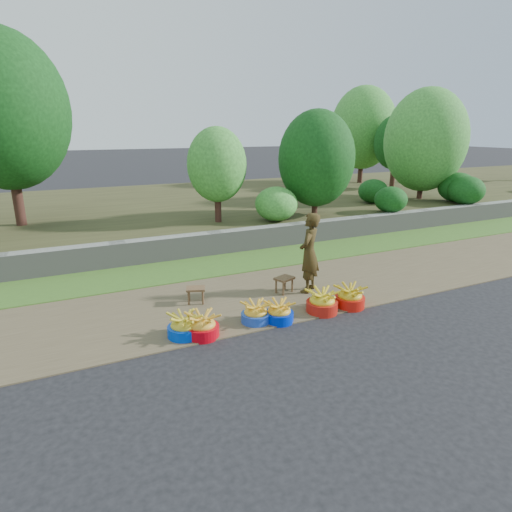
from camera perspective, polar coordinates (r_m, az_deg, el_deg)
name	(u,v)px	position (r m, az deg, el deg)	size (l,w,h in m)	color
ground_plane	(305,322)	(6.80, 6.61, -8.68)	(120.00, 120.00, 0.00)	black
dirt_shoulder	(269,294)	(7.79, 1.77, -5.09)	(80.00, 2.50, 0.02)	brown
grass_verge	(228,263)	(9.51, -3.70, -0.98)	(80.00, 1.50, 0.04)	#426E24
retaining_wall	(215,243)	(10.20, -5.50, 1.69)	(80.00, 0.35, 0.55)	gray
earth_bank	(165,210)	(14.81, -12.03, 6.01)	(80.00, 10.00, 0.50)	#3E3D1F
vegetation	(179,139)	(13.48, -10.23, 15.06)	(37.20, 8.19, 4.70)	#391F18
basin_a	(184,327)	(6.31, -9.56, -9.28)	(0.48, 0.48, 0.36)	#0339CE
basin_b	(202,326)	(6.28, -7.19, -9.28)	(0.49, 0.49, 0.36)	#C10411
basin_c	(256,314)	(6.66, -0.05, -7.70)	(0.45, 0.45, 0.34)	blue
basin_d	(279,313)	(6.71, 3.11, -7.56)	(0.45, 0.45, 0.33)	#0022C3
basin_e	(322,302)	(7.10, 8.80, -6.13)	(0.52, 0.52, 0.39)	#B01910
basin_f	(350,297)	(7.39, 12.41, -5.41)	(0.51, 0.51, 0.38)	red
stool_left	(196,291)	(7.39, -8.05, -4.61)	(0.37, 0.33, 0.28)	brown
stool_right	(284,280)	(7.78, 3.79, -3.27)	(0.39, 0.35, 0.29)	brown
vendor_woman	(309,253)	(7.74, 7.10, 0.41)	(0.53, 0.35, 1.46)	black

